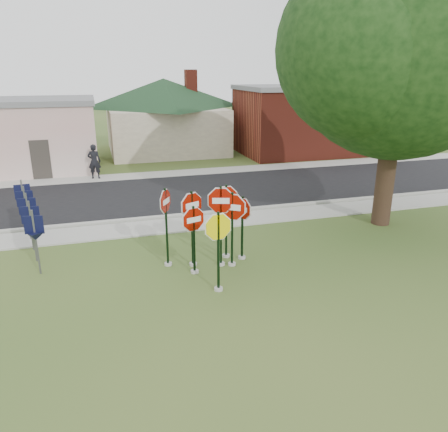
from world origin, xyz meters
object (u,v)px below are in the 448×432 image
object	(u,v)px
stop_sign_center	(221,214)
stop_sign_left	(194,232)
oak_tree	(402,41)
stop_sign_yellow	(218,242)
pedestrian	(94,161)

from	to	relation	value
stop_sign_center	stop_sign_left	distance (m)	1.02
stop_sign_left	oak_tree	size ratio (longest dim) A/B	0.18
oak_tree	stop_sign_yellow	bearing A→B (deg)	-155.42
stop_sign_yellow	pedestrian	size ratio (longest dim) A/B	1.26
stop_sign_center	stop_sign_yellow	size ratio (longest dim) A/B	1.11
stop_sign_left	pedestrian	distance (m)	13.32
oak_tree	pedestrian	world-z (taller)	oak_tree
stop_sign_left	oak_tree	world-z (taller)	oak_tree
stop_sign_center	stop_sign_yellow	distance (m)	1.65
stop_sign_yellow	oak_tree	bearing A→B (deg)	24.58
stop_sign_yellow	oak_tree	distance (m)	9.96
stop_sign_yellow	pedestrian	bearing A→B (deg)	101.97
stop_sign_left	pedestrian	xyz separation A→B (m)	(-2.65, 13.05, -0.30)
stop_sign_center	stop_sign_left	bearing A→B (deg)	-162.07
oak_tree	pedestrian	distance (m)	16.25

